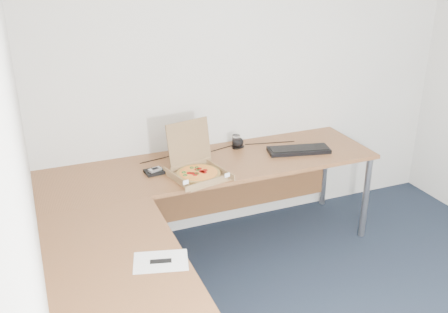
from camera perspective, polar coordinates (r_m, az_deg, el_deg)
name	(u,v)px	position (r m, az deg, el deg)	size (l,w,h in m)	color
room_shell	(404,157)	(2.69, 19.56, -0.02)	(3.50, 3.50, 2.50)	silver
desk	(188,199)	(3.31, -4.02, -4.78)	(2.50, 2.20, 0.73)	brown
pizza_box	(198,171)	(3.53, -2.98, -1.59)	(0.34, 0.39, 0.34)	olive
drinking_glass	(236,142)	(4.00, 1.36, 1.67)	(0.06, 0.06, 0.11)	white
keyboard	(299,150)	(3.99, 8.37, 0.72)	(0.48, 0.17, 0.03)	black
wallet	(154,172)	(3.62, -7.81, -1.70)	(0.13, 0.11, 0.02)	black
phone	(155,170)	(3.60, -7.73, -1.46)	(0.09, 0.05, 0.02)	#B2B5BA
paper_sheet	(161,261)	(2.67, -7.10, -11.57)	(0.28, 0.20, 0.00)	white
dome_speaker	(238,142)	(4.04, 1.57, 1.67)	(0.10, 0.10, 0.08)	black
cable_bundle	(216,150)	(3.98, -0.91, 0.72)	(0.62, 0.04, 0.01)	black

